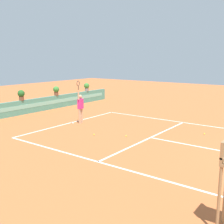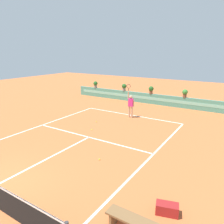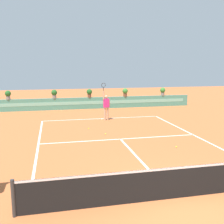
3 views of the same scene
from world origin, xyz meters
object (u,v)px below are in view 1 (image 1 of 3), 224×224
object	(u,v)px
tennis_player	(80,106)
potted_plant_right	(56,90)
tennis_ball_by_sideline	(126,136)
potted_plant_centre	(21,94)
tennis_ball_near_baseline	(204,134)
tennis_ball_mid_court	(94,134)
potted_plant_far_right	(87,87)

from	to	relation	value
tennis_player	potted_plant_right	xyz separation A→B (m)	(2.74, 5.09, 0.36)
tennis_ball_by_sideline	potted_plant_centre	world-z (taller)	potted_plant_centre
potted_plant_centre	tennis_player	bearing A→B (deg)	-84.79
tennis_ball_near_baseline	potted_plant_centre	distance (m)	12.26
tennis_ball_mid_court	potted_plant_far_right	bearing A→B (deg)	43.42
tennis_ball_near_baseline	tennis_ball_mid_court	xyz separation A→B (m)	(-3.51, 4.50, 0.00)
potted_plant_far_right	potted_plant_centre	world-z (taller)	same
tennis_ball_mid_court	tennis_ball_by_sideline	world-z (taller)	same
tennis_ball_mid_court	potted_plant_far_right	world-z (taller)	potted_plant_far_right
potted_plant_far_right	tennis_ball_by_sideline	bearing A→B (deg)	-128.60
potted_plant_right	potted_plant_centre	world-z (taller)	same
tennis_player	potted_plant_centre	world-z (taller)	tennis_player
tennis_ball_near_baseline	tennis_player	bearing A→B (deg)	105.94
tennis_player	tennis_ball_mid_court	xyz separation A→B (m)	(-1.55, -2.35, -1.02)
tennis_player	tennis_ball_mid_court	world-z (taller)	tennis_player
tennis_ball_by_sideline	potted_plant_far_right	xyz separation A→B (m)	(7.12, 8.92, 1.38)
potted_plant_far_right	potted_plant_centre	distance (m)	6.77
tennis_ball_near_baseline	potted_plant_centre	world-z (taller)	potted_plant_centre
tennis_ball_near_baseline	potted_plant_far_right	world-z (taller)	potted_plant_far_right
tennis_ball_mid_court	tennis_ball_near_baseline	bearing A→B (deg)	-52.11
potted_plant_far_right	potted_plant_right	world-z (taller)	same
tennis_ball_near_baseline	tennis_ball_by_sideline	world-z (taller)	same
potted_plant_centre	potted_plant_far_right	bearing A→B (deg)	0.00
tennis_ball_near_baseline	potted_plant_centre	xyz separation A→B (m)	(-2.42, 11.94, 1.38)
tennis_ball_mid_court	potted_plant_far_right	distance (m)	10.91
potted_plant_centre	tennis_ball_mid_court	bearing A→B (deg)	-98.30
potted_plant_far_right	tennis_player	bearing A→B (deg)	-141.09
potted_plant_right	potted_plant_far_right	bearing A→B (deg)	0.00
tennis_ball_mid_court	potted_plant_centre	bearing A→B (deg)	81.70
tennis_ball_near_baseline	tennis_ball_mid_court	world-z (taller)	same
tennis_player	potted_plant_right	size ratio (longest dim) A/B	3.57
tennis_ball_near_baseline	tennis_ball_mid_court	size ratio (longest dim) A/B	1.00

